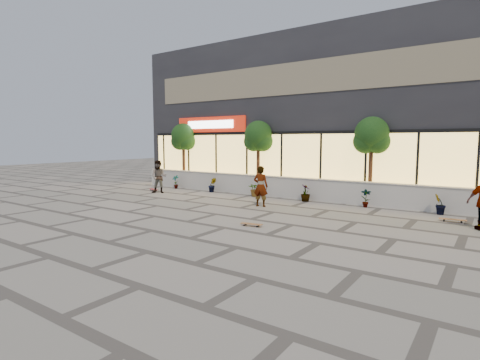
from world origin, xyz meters
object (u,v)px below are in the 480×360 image
Objects in this scene: skater_left at (159,177)px; skateboard_right_near at (453,220)px; tree_west at (183,138)px; tree_mideast at (372,137)px; skateboard_left at (154,189)px; tree_midwest at (258,138)px; skater_center at (261,186)px; skateboard_center at (251,224)px.

skater_left reaches higher than skateboard_right_near.
tree_west is at bearing 166.79° from skateboard_right_near.
tree_mideast is at bearing -12.78° from skater_left.
tree_west is 5.16× the size of skateboard_left.
skateboard_left is 14.90m from skateboard_right_near.
skater_left is 2.03× the size of skateboard_right_near.
tree_midwest is at bearing 0.00° from tree_west.
tree_mideast is 5.53m from skater_center.
tree_mideast reaches higher than skater_left.
skateboard_right_near is at bearing -14.37° from tree_midwest.
skateboard_right_near is at bearing -26.93° from skater_left.
tree_mideast reaches higher than skateboard_center.
skateboard_center is (4.12, -7.02, -2.91)m from tree_midwest.
tree_west reaches higher than skateboard_left.
skateboard_right_near is at bearing -9.24° from tree_west.
skateboard_left is (-9.46, 4.33, -0.00)m from skateboard_center.
tree_midwest reaches higher than skateboard_left.
tree_midwest is 10.29m from skateboard_right_near.
skater_center is at bearing -135.04° from tree_mideast.
tree_mideast is at bearing 141.49° from skateboard_right_near.
skateboard_left is (-1.02, 0.53, -0.82)m from skater_left.
skater_center reaches higher than skateboard_center.
skateboard_right_near is (9.56, -2.45, -2.90)m from tree_midwest.
tree_mideast is 4.46× the size of skateboard_right_near.
tree_mideast is 2.22× the size of skater_center.
skater_left is 13.92m from skateboard_right_near.
skater_left is at bearing 179.19° from skateboard_right_near.
tree_mideast is at bearing 65.82° from skateboard_center.
tree_west is 1.00× the size of tree_mideast.
skater_center is 2.27× the size of skateboard_center.
tree_west is 2.20× the size of skater_left.
skater_center is at bearing -33.47° from skater_left.
tree_west is at bearing -35.58° from skater_center.
skateboard_center reaches higher than skateboard_left.
tree_mideast is 11.01m from skater_left.
tree_west is at bearing 180.00° from tree_mideast.
tree_west reaches higher than skateboard_right_near.
tree_mideast is 7.83m from skateboard_center.
skateboard_center is 0.88× the size of skateboard_right_near.
skater_left reaches higher than skateboard_center.
skateboard_right_near is (14.90, 0.24, 0.01)m from skateboard_left.
skater_left is (-10.32, -3.22, -2.10)m from tree_mideast.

